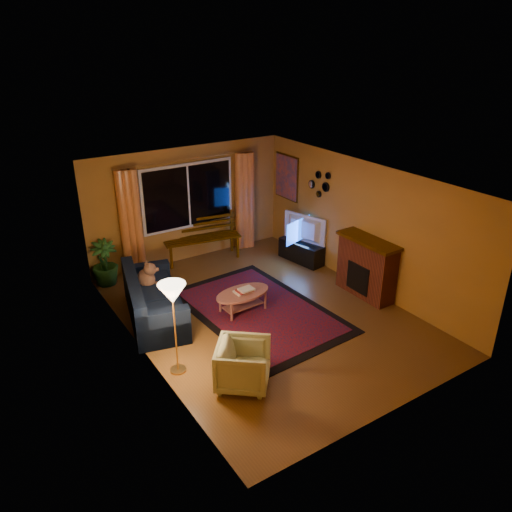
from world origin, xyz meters
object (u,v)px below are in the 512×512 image
armchair (243,363)px  floor_lamp (175,329)px  sofa (154,298)px  tv_console (301,252)px  coffee_table (243,302)px  bench (203,249)px

armchair → floor_lamp: bearing=79.0°
sofa → tv_console: 3.69m
coffee_table → sofa: bearing=156.1°
armchair → sofa: bearing=47.8°
bench → armchair: bearing=-99.2°
floor_lamp → coffee_table: size_ratio=1.38×
floor_lamp → coffee_table: (1.74, 0.97, -0.54)m
sofa → coffee_table: bearing=-10.2°
tv_console → sofa: bearing=178.7°
armchair → tv_console: size_ratio=0.70×
sofa → tv_console: size_ratio=1.89×
armchair → tv_console: armchair is taller
coffee_table → armchair: bearing=-121.4°
bench → sofa: size_ratio=0.83×
tv_console → bench: bearing=135.4°
armchair → floor_lamp: (-0.66, 0.80, 0.36)m
floor_lamp → tv_console: floor_lamp is taller
sofa → armchair: bearing=-68.1°
sofa → bench: bearing=57.3°
sofa → tv_console: bearing=21.7°
bench → tv_console: size_ratio=1.57×
armchair → coffee_table: (1.08, 1.77, -0.18)m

